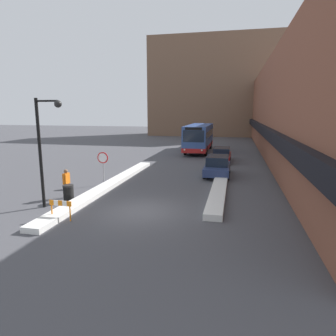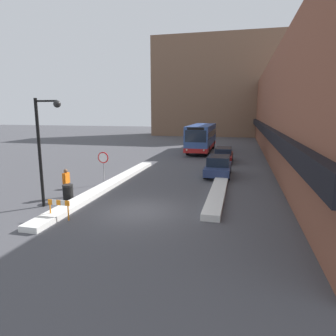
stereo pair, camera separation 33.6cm
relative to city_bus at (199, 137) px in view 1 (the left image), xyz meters
name	(u,v)px [view 1 (the left image)]	position (x,y,z in m)	size (l,w,h in m)	color
ground_plane	(141,211)	(-0.12, -23.19, -1.80)	(160.00, 160.00, 0.00)	#47474C
building_row_right	(285,109)	(9.86, 0.81, 3.34)	(5.50, 60.00, 10.33)	brown
building_backdrop_far	(215,87)	(-0.12, 25.99, 7.86)	(26.00, 8.00, 19.32)	brown
snow_bank_left	(110,184)	(-3.72, -18.80, -1.67)	(0.90, 16.25, 0.27)	silver
snow_bank_right	(219,188)	(3.48, -18.27, -1.64)	(0.90, 11.17, 0.33)	silver
city_bus	(199,137)	(0.00, 0.00, 0.00)	(2.64, 10.47, 3.30)	#335193
parked_car_front	(217,166)	(3.08, -13.73, -1.04)	(1.92, 4.24, 1.54)	navy
parked_car_middle	(221,154)	(3.08, -6.96, -1.10)	(1.82, 4.62, 1.39)	maroon
stop_sign	(103,161)	(-4.30, -18.48, -0.17)	(0.76, 0.08, 2.26)	gray
street_lamp	(45,140)	(-5.01, -23.62, 1.72)	(1.46, 0.36, 5.60)	black
pedestrian	(66,181)	(-5.06, -21.81, -0.79)	(0.23, 0.55, 1.69)	#333851
trash_bin	(69,193)	(-4.56, -22.49, -1.33)	(0.59, 0.59, 0.95)	black
construction_barricade	(61,206)	(-3.35, -25.18, -1.14)	(1.10, 0.06, 0.94)	orange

